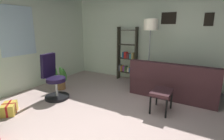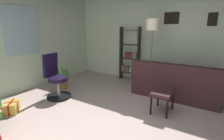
# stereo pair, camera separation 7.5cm
# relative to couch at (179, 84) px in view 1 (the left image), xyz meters

# --- Properties ---
(ground_plane) EXTENTS (5.22, 5.98, 0.10)m
(ground_plane) POSITION_rel_couch_xyz_m (-1.85, 0.61, -0.36)
(ground_plane) COLOR #C1A49F
(wall_back_with_windows) EXTENTS (5.22, 0.12, 2.82)m
(wall_back_with_windows) POSITION_rel_couch_xyz_m (-1.86, 3.65, 1.11)
(wall_back_with_windows) COLOR silver
(wall_back_with_windows) RESTS_ON ground_plane
(wall_right_with_frames) EXTENTS (0.12, 5.98, 2.82)m
(wall_right_with_frames) POSITION_rel_couch_xyz_m (0.81, 0.61, 1.11)
(wall_right_with_frames) COLOR silver
(wall_right_with_frames) RESTS_ON ground_plane
(couch) EXTENTS (1.46, 1.98, 0.86)m
(couch) POSITION_rel_couch_xyz_m (0.00, 0.00, 0.00)
(couch) COLOR #391F23
(couch) RESTS_ON ground_plane
(footstool) EXTENTS (0.50, 0.36, 0.44)m
(footstool) POSITION_rel_couch_xyz_m (-1.03, 0.15, 0.07)
(footstool) COLOR #391F23
(footstool) RESTS_ON ground_plane
(gift_box_gold) EXTENTS (0.40, 0.41, 0.22)m
(gift_box_gold) POSITION_rel_couch_xyz_m (-2.63, 2.68, -0.20)
(gift_box_gold) COLOR gold
(gift_box_gold) RESTS_ON ground_plane
(office_chair) EXTENTS (0.56, 0.56, 1.07)m
(office_chair) POSITION_rel_couch_xyz_m (-1.65, 2.51, 0.11)
(office_chair) COLOR black
(office_chair) RESTS_ON ground_plane
(bookshelf) EXTENTS (0.18, 0.64, 1.66)m
(bookshelf) POSITION_rel_couch_xyz_m (0.55, 1.67, 0.44)
(bookshelf) COLOR #2C291F
(bookshelf) RESTS_ON ground_plane
(floor_lamp) EXTENTS (0.36, 0.36, 1.85)m
(floor_lamp) POSITION_rel_couch_xyz_m (0.11, 0.82, 1.27)
(floor_lamp) COLOR slate
(floor_lamp) RESTS_ON ground_plane
(potted_plant) EXTENTS (0.42, 0.26, 0.65)m
(potted_plant) POSITION_rel_couch_xyz_m (-1.13, 2.84, -0.03)
(potted_plant) COLOR #916138
(potted_plant) RESTS_ON ground_plane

